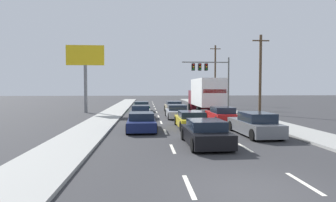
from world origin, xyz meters
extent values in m
plane|color=#333335|center=(0.00, 25.00, 0.00)|extent=(140.00, 140.00, 0.00)
cube|color=#9E9E99|center=(6.55, 20.00, 0.07)|extent=(2.60, 80.00, 0.14)
cube|color=#9E9E99|center=(-6.55, 20.00, 0.07)|extent=(2.60, 80.00, 0.14)
cube|color=silver|center=(-1.70, 0.49, 0.00)|extent=(0.14, 2.00, 0.01)
cube|color=silver|center=(-1.70, 5.49, 0.00)|extent=(0.14, 2.00, 0.01)
cube|color=silver|center=(-1.70, 10.49, 0.00)|extent=(0.14, 2.00, 0.01)
cube|color=silver|center=(-1.70, 15.49, 0.00)|extent=(0.14, 2.00, 0.01)
cube|color=silver|center=(-1.70, 20.49, 0.00)|extent=(0.14, 2.00, 0.01)
cube|color=silver|center=(-1.70, 25.49, 0.00)|extent=(0.14, 2.00, 0.01)
cube|color=silver|center=(-1.70, 30.49, 0.00)|extent=(0.14, 2.00, 0.01)
cube|color=silver|center=(-1.70, 35.49, 0.00)|extent=(0.14, 2.00, 0.01)
cube|color=silver|center=(-1.70, 40.49, 0.00)|extent=(0.14, 2.00, 0.01)
cube|color=silver|center=(-1.70, 45.49, 0.00)|extent=(0.14, 2.00, 0.01)
cube|color=silver|center=(-1.70, 50.49, 0.00)|extent=(0.14, 2.00, 0.01)
cube|color=silver|center=(1.70, 0.49, 0.00)|extent=(0.14, 2.00, 0.01)
cube|color=silver|center=(1.70, 5.49, 0.00)|extent=(0.14, 2.00, 0.01)
cube|color=silver|center=(1.70, 10.49, 0.00)|extent=(0.14, 2.00, 0.01)
cube|color=silver|center=(1.70, 15.49, 0.00)|extent=(0.14, 2.00, 0.01)
cube|color=silver|center=(1.70, 20.49, 0.00)|extent=(0.14, 2.00, 0.01)
cube|color=silver|center=(1.70, 25.49, 0.00)|extent=(0.14, 2.00, 0.01)
cube|color=silver|center=(1.70, 30.49, 0.00)|extent=(0.14, 2.00, 0.01)
cube|color=silver|center=(1.70, 35.49, 0.00)|extent=(0.14, 2.00, 0.01)
cube|color=silver|center=(1.70, 40.49, 0.00)|extent=(0.14, 2.00, 0.01)
cube|color=silver|center=(1.70, 45.49, 0.00)|extent=(0.14, 2.00, 0.01)
cube|color=silver|center=(1.70, 50.49, 0.00)|extent=(0.14, 2.00, 0.01)
cube|color=#196B38|center=(-3.48, 26.72, 0.43)|extent=(1.96, 4.59, 0.58)
cube|color=#192333|center=(-3.47, 26.55, 0.94)|extent=(1.67, 2.30, 0.45)
cylinder|color=black|center=(-4.38, 28.41, 0.32)|extent=(0.24, 0.65, 0.64)
cylinder|color=black|center=(-2.67, 28.46, 0.32)|extent=(0.24, 0.65, 0.64)
cylinder|color=black|center=(-4.28, 24.97, 0.32)|extent=(0.24, 0.65, 0.64)
cylinder|color=black|center=(-2.57, 25.02, 0.32)|extent=(0.24, 0.65, 0.64)
cube|color=white|center=(-3.41, 19.09, 0.43)|extent=(1.81, 4.38, 0.57)
cube|color=#192333|center=(-3.41, 19.07, 0.94)|extent=(1.58, 1.97, 0.46)
cylinder|color=black|center=(-4.25, 20.72, 0.32)|extent=(0.22, 0.64, 0.64)
cylinder|color=black|center=(-2.58, 20.73, 0.32)|extent=(0.22, 0.64, 0.64)
cylinder|color=black|center=(-4.23, 17.45, 0.32)|extent=(0.22, 0.64, 0.64)
cylinder|color=black|center=(-2.56, 17.45, 0.32)|extent=(0.22, 0.64, 0.64)
cube|color=#141E4C|center=(-3.22, 11.47, 0.43)|extent=(1.87, 4.66, 0.59)
cube|color=#192333|center=(-3.21, 11.26, 0.95)|extent=(1.61, 2.03, 0.45)
cylinder|color=black|center=(-4.08, 13.22, 0.32)|extent=(0.23, 0.64, 0.64)
cylinder|color=black|center=(-2.42, 13.25, 0.32)|extent=(0.23, 0.64, 0.64)
cylinder|color=black|center=(-4.01, 9.69, 0.32)|extent=(0.23, 0.64, 0.64)
cylinder|color=black|center=(-2.35, 9.73, 0.32)|extent=(0.23, 0.64, 0.64)
cube|color=tan|center=(0.22, 24.98, 0.48)|extent=(1.80, 4.68, 0.68)
cube|color=#192333|center=(0.22, 24.89, 1.05)|extent=(1.57, 2.33, 0.45)
cylinder|color=black|center=(-0.62, 26.76, 0.32)|extent=(0.22, 0.64, 0.64)
cylinder|color=black|center=(1.03, 26.77, 0.32)|extent=(0.22, 0.64, 0.64)
cylinder|color=black|center=(-0.59, 23.19, 0.32)|extent=(0.22, 0.64, 0.64)
cylinder|color=black|center=(1.05, 23.20, 0.32)|extent=(0.22, 0.64, 0.64)
cube|color=#B7BABF|center=(-0.04, 18.98, 0.43)|extent=(1.86, 4.57, 0.59)
cube|color=#192333|center=(-0.04, 19.06, 0.97)|extent=(1.63, 1.99, 0.49)
cylinder|color=black|center=(-0.91, 20.71, 0.32)|extent=(0.22, 0.64, 0.64)
cylinder|color=black|center=(0.82, 20.71, 0.32)|extent=(0.22, 0.64, 0.64)
cylinder|color=black|center=(-0.91, 17.25, 0.32)|extent=(0.22, 0.64, 0.64)
cylinder|color=black|center=(0.82, 17.24, 0.32)|extent=(0.22, 0.64, 0.64)
cube|color=yellow|center=(0.22, 12.31, 0.43)|extent=(1.88, 4.24, 0.59)
cube|color=#192333|center=(0.22, 12.14, 0.95)|extent=(1.64, 2.12, 0.44)
cylinder|color=black|center=(-0.66, 13.87, 0.32)|extent=(0.23, 0.64, 0.64)
cylinder|color=black|center=(1.07, 13.88, 0.32)|extent=(0.23, 0.64, 0.64)
cylinder|color=black|center=(-0.63, 10.74, 0.32)|extent=(0.23, 0.64, 0.64)
cylinder|color=black|center=(1.10, 10.76, 0.32)|extent=(0.23, 0.64, 0.64)
cube|color=black|center=(-0.03, 6.19, 0.46)|extent=(1.91, 4.13, 0.65)
cube|color=#192333|center=(-0.03, 6.08, 1.02)|extent=(1.65, 2.06, 0.46)
cylinder|color=black|center=(-0.91, 7.67, 0.32)|extent=(0.23, 0.64, 0.64)
cylinder|color=black|center=(0.79, 7.71, 0.32)|extent=(0.23, 0.64, 0.64)
cylinder|color=black|center=(-0.85, 4.68, 0.32)|extent=(0.23, 0.64, 0.64)
cylinder|color=black|center=(0.85, 4.71, 0.32)|extent=(0.23, 0.64, 0.64)
cube|color=white|center=(3.45, 21.80, 2.34)|extent=(2.52, 6.11, 2.78)
cube|color=red|center=(3.48, 18.78, 2.48)|extent=(2.21, 0.06, 0.36)
cube|color=maroon|center=(3.41, 25.91, 1.39)|extent=(2.38, 2.15, 2.18)
cylinder|color=black|center=(2.23, 25.90, 0.48)|extent=(0.31, 0.96, 0.96)
cylinder|color=black|center=(4.59, 25.92, 0.48)|extent=(0.31, 0.96, 0.96)
cylinder|color=black|center=(2.29, 20.57, 0.48)|extent=(0.31, 0.96, 0.96)
cylinder|color=black|center=(4.64, 20.59, 0.48)|extent=(0.31, 0.96, 0.96)
cube|color=red|center=(3.19, 15.31, 0.47)|extent=(1.76, 4.43, 0.66)
cube|color=#192333|center=(3.20, 14.96, 1.03)|extent=(1.54, 2.24, 0.47)
cylinder|color=black|center=(2.38, 16.96, 0.32)|extent=(0.23, 0.64, 0.64)
cylinder|color=black|center=(3.98, 16.97, 0.32)|extent=(0.23, 0.64, 0.64)
cylinder|color=black|center=(2.40, 13.64, 0.32)|extent=(0.23, 0.64, 0.64)
cylinder|color=black|center=(4.01, 13.65, 0.32)|extent=(0.23, 0.64, 0.64)
cube|color=slate|center=(3.46, 8.92, 0.49)|extent=(1.86, 4.73, 0.70)
cube|color=#192333|center=(3.47, 8.55, 1.10)|extent=(1.59, 2.25, 0.53)
cylinder|color=black|center=(2.60, 10.69, 0.32)|extent=(0.24, 0.65, 0.64)
cylinder|color=black|center=(4.22, 10.73, 0.32)|extent=(0.24, 0.65, 0.64)
cylinder|color=black|center=(2.70, 7.11, 0.32)|extent=(0.24, 0.65, 0.64)
cylinder|color=black|center=(4.32, 7.15, 0.32)|extent=(0.24, 0.65, 0.64)
cylinder|color=#595B56|center=(8.29, 30.75, 3.46)|extent=(0.20, 0.20, 6.92)
cylinder|color=#595B56|center=(5.10, 30.75, 6.24)|extent=(6.38, 0.14, 0.14)
cube|color=black|center=(5.17, 30.75, 5.59)|extent=(0.40, 0.56, 0.95)
sphere|color=red|center=(5.17, 30.44, 5.89)|extent=(0.20, 0.20, 0.20)
sphere|color=orange|center=(5.17, 30.44, 5.59)|extent=(0.20, 0.20, 0.20)
sphere|color=green|center=(5.17, 30.44, 5.29)|extent=(0.20, 0.20, 0.20)
cube|color=black|center=(4.30, 30.75, 5.59)|extent=(0.40, 0.56, 0.95)
sphere|color=red|center=(4.30, 30.44, 5.89)|extent=(0.20, 0.20, 0.20)
sphere|color=orange|center=(4.30, 30.44, 5.59)|extent=(0.20, 0.20, 0.20)
sphere|color=green|center=(4.30, 30.44, 5.29)|extent=(0.20, 0.20, 0.20)
cube|color=black|center=(3.42, 30.75, 5.59)|extent=(0.40, 0.56, 0.95)
sphere|color=red|center=(3.42, 30.44, 5.89)|extent=(0.20, 0.20, 0.20)
sphere|color=orange|center=(3.42, 30.44, 5.59)|extent=(0.20, 0.20, 0.20)
sphere|color=green|center=(3.42, 30.44, 5.29)|extent=(0.20, 0.20, 0.20)
cylinder|color=brown|center=(9.06, 21.81, 4.16)|extent=(0.28, 0.28, 8.32)
cube|color=brown|center=(9.06, 21.81, 7.72)|extent=(1.80, 0.12, 0.12)
cylinder|color=brown|center=(8.94, 40.99, 5.03)|extent=(0.28, 0.28, 10.05)
cube|color=brown|center=(8.94, 40.99, 9.45)|extent=(1.80, 0.12, 0.12)
cylinder|color=slate|center=(-9.66, 25.18, 2.66)|extent=(0.36, 0.36, 5.31)
cube|color=yellow|center=(-9.66, 25.18, 6.42)|extent=(4.18, 0.20, 2.22)
camera|label=1|loc=(-2.90, -7.43, 2.80)|focal=30.57mm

